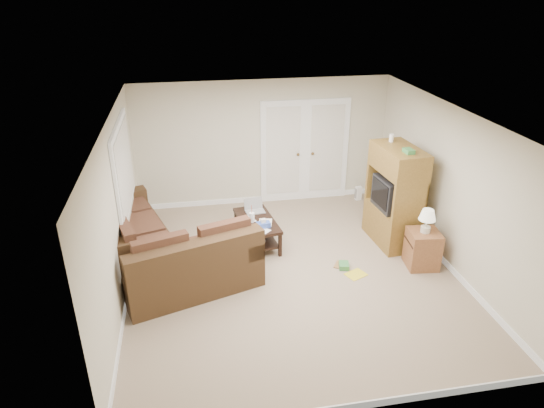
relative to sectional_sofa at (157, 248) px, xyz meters
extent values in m
plane|color=gray|center=(2.06, -0.49, -0.37)|extent=(5.50, 5.50, 0.00)
cube|color=silver|center=(2.06, -0.49, 2.13)|extent=(5.00, 5.50, 0.02)
cube|color=beige|center=(-0.44, -0.49, 0.88)|extent=(0.02, 5.50, 2.50)
cube|color=beige|center=(4.56, -0.49, 0.88)|extent=(0.02, 5.50, 2.50)
cube|color=beige|center=(2.06, 2.26, 0.88)|extent=(5.00, 0.02, 2.50)
cube|color=beige|center=(2.06, -3.24, 0.88)|extent=(5.00, 0.02, 2.50)
cube|color=silver|center=(2.46, 2.23, 0.66)|extent=(0.90, 0.04, 2.13)
cube|color=silver|center=(3.36, 2.23, 0.66)|extent=(0.90, 0.04, 2.13)
cube|color=white|center=(2.46, 2.21, 0.71)|extent=(0.68, 0.02, 1.80)
cube|color=white|center=(3.36, 2.21, 0.71)|extent=(0.68, 0.02, 1.80)
cube|color=silver|center=(-0.41, 0.51, 1.18)|extent=(0.04, 1.92, 1.42)
cube|color=white|center=(-0.39, 0.51, 1.18)|extent=(0.02, 1.74, 1.24)
cube|color=#452F1A|center=(-0.37, 0.48, -0.14)|extent=(1.73, 2.73, 0.47)
cube|color=#452F1A|center=(-0.72, 0.36, 0.33)|extent=(1.03, 2.51, 0.48)
cube|color=#452F1A|center=(-0.72, 1.56, 0.22)|extent=(1.03, 0.56, 0.24)
cube|color=#533121|center=(-0.29, 0.50, 0.16)|extent=(1.38, 2.53, 0.13)
cube|color=#452F1A|center=(0.49, -0.59, -0.14)|extent=(2.21, 1.56, 0.47)
cube|color=#452F1A|center=(0.60, -0.94, 0.33)|extent=(1.98, 0.86, 0.48)
cube|color=#452F1A|center=(1.31, -0.32, 0.22)|extent=(0.56, 1.03, 0.24)
cube|color=#533121|center=(0.46, -0.50, 0.16)|extent=(2.00, 1.21, 0.13)
cube|color=black|center=(1.31, -0.32, 0.36)|extent=(0.61, 0.95, 0.03)
cube|color=#AD2B12|center=(1.24, -0.09, 0.38)|extent=(0.38, 0.23, 0.02)
cube|color=black|center=(1.66, 0.52, 0.07)|extent=(0.72, 1.20, 0.05)
cube|color=black|center=(1.66, 0.52, -0.21)|extent=(0.62, 1.11, 0.03)
cylinder|color=white|center=(1.57, 0.46, 0.18)|extent=(0.09, 0.09, 0.17)
cylinder|color=#AD2B12|center=(1.57, 0.46, 0.33)|extent=(0.01, 0.01, 0.14)
cube|color=#3653B2|center=(1.73, 0.22, 0.14)|extent=(0.24, 0.15, 0.09)
cube|color=white|center=(1.68, 0.42, 0.10)|extent=(0.45, 0.66, 0.00)
cube|color=brown|center=(3.99, 0.21, -0.05)|extent=(0.67, 1.11, 0.64)
cube|color=brown|center=(3.99, 0.21, 1.14)|extent=(0.67, 1.11, 0.43)
cube|color=black|center=(3.96, 0.21, 0.54)|extent=(0.56, 0.68, 0.54)
cube|color=black|center=(3.70, 0.19, 0.57)|extent=(0.05, 0.56, 0.43)
cube|color=#3A8140|center=(4.01, -0.06, 1.38)|extent=(0.14, 0.20, 0.06)
cylinder|color=white|center=(3.96, 0.53, 1.41)|extent=(0.08, 0.08, 0.13)
cube|color=brown|center=(4.15, -0.66, -0.06)|extent=(0.52, 0.52, 0.61)
cylinder|color=beige|center=(4.15, -0.66, 0.29)|extent=(0.15, 0.15, 0.09)
cylinder|color=beige|center=(4.15, -0.66, 0.40)|extent=(0.03, 0.03, 0.13)
cone|color=beige|center=(4.15, -0.66, 0.55)|extent=(0.26, 0.26, 0.17)
cube|color=white|center=(4.02, 1.96, -0.23)|extent=(0.13, 0.11, 0.29)
cube|color=yellow|center=(3.04, -0.73, -0.37)|extent=(0.38, 0.35, 0.01)
cube|color=#3A8140|center=(2.91, -0.51, -0.33)|extent=(0.20, 0.24, 0.08)
imported|color=olive|center=(2.80, -0.39, -0.36)|extent=(0.26, 0.28, 0.02)
camera|label=1|loc=(0.61, -6.79, 3.86)|focal=32.00mm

